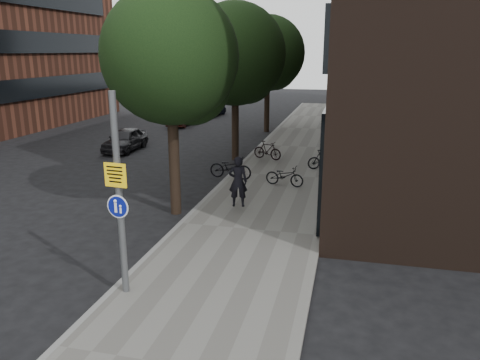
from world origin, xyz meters
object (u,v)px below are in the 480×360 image
(pedestrian, at_px, (238,181))
(parked_car_near, at_px, (125,139))
(parked_bike_facade_near, at_px, (285,176))
(signpost, at_px, (119,196))

(pedestrian, relative_size, parked_car_near, 0.49)
(parked_bike_facade_near, height_order, parked_car_near, parked_car_near)
(signpost, bearing_deg, parked_bike_facade_near, 82.10)
(parked_car_near, bearing_deg, parked_bike_facade_near, -30.21)
(parked_bike_facade_near, bearing_deg, pedestrian, 168.99)
(signpost, height_order, parked_car_near, signpost)
(parked_bike_facade_near, xyz_separation_m, parked_car_near, (-9.83, 5.43, 0.09))
(signpost, height_order, parked_bike_facade_near, signpost)
(signpost, height_order, pedestrian, signpost)
(pedestrian, distance_m, parked_bike_facade_near, 3.25)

